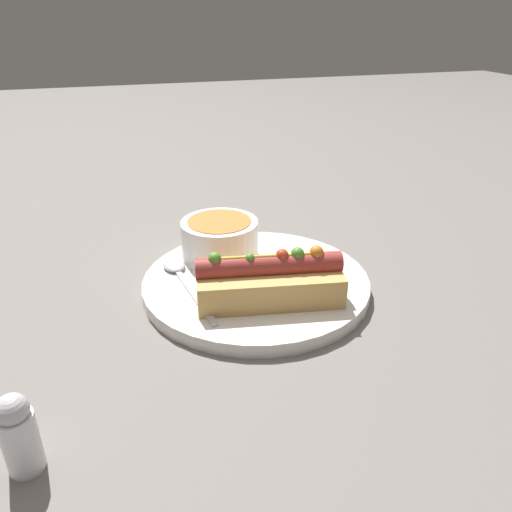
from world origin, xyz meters
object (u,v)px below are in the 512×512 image
object	(u,v)px
soup_bowl	(220,238)
spoon	(180,274)
hot_dog	(266,280)
salt_shaker	(19,434)

from	to	relation	value
soup_bowl	spoon	bearing A→B (deg)	-148.58
hot_dog	salt_shaker	world-z (taller)	hot_dog
hot_dog	spoon	xyz separation A→B (m)	(-0.09, 0.09, -0.02)
hot_dog	salt_shaker	xyz separation A→B (m)	(-0.26, -0.17, -0.01)
spoon	hot_dog	bearing A→B (deg)	-141.82
soup_bowl	salt_shaker	size ratio (longest dim) A/B	1.44
hot_dog	salt_shaker	bearing A→B (deg)	-137.17
hot_dog	soup_bowl	size ratio (longest dim) A/B	1.71
spoon	salt_shaker	size ratio (longest dim) A/B	2.33
hot_dog	soup_bowl	bearing A→B (deg)	111.82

